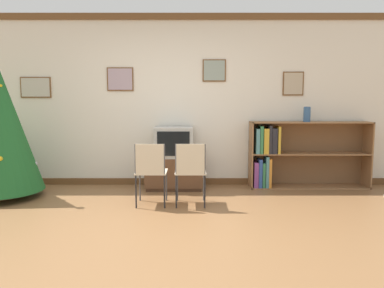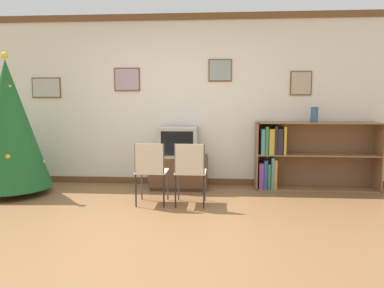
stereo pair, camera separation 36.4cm
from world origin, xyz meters
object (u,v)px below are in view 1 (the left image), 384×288
at_px(tv_console, 176,172).
at_px(folding_chair_left, 152,170).
at_px(television, 175,142).
at_px(vase, 308,114).
at_px(folding_chair_right, 192,170).
at_px(bookshelf, 290,154).
at_px(christmas_tree, 0,126).

bearing_deg(tv_console, folding_chair_left, -104.50).
height_order(tv_console, television, television).
distance_m(folding_chair_left, vase, 2.60).
relative_size(folding_chair_right, vase, 3.53).
xyz_separation_m(folding_chair_right, bookshelf, (1.53, 1.08, 0.05)).
height_order(tv_console, folding_chair_right, folding_chair_right).
xyz_separation_m(tv_console, folding_chair_left, (-0.25, -0.98, 0.22)).
bearing_deg(bookshelf, television, -176.79).
bearing_deg(vase, christmas_tree, -172.22).
relative_size(tv_console, television, 1.49).
bearing_deg(bookshelf, christmas_tree, -171.15).
distance_m(christmas_tree, bookshelf, 4.25).
bearing_deg(television, christmas_tree, -167.04).
xyz_separation_m(christmas_tree, vase, (4.43, 0.60, 0.14)).
xyz_separation_m(folding_chair_right, vase, (1.78, 1.04, 0.68)).
relative_size(christmas_tree, bookshelf, 1.10).
bearing_deg(christmas_tree, folding_chair_right, -9.26).
distance_m(tv_console, vase, 2.23).
bearing_deg(folding_chair_right, vase, 30.15).
xyz_separation_m(christmas_tree, folding_chair_right, (2.64, -0.43, -0.54)).
bearing_deg(christmas_tree, folding_chair_left, -11.41).
relative_size(tv_console, vase, 3.74).
bearing_deg(vase, television, -178.46).
xyz_separation_m(television, bookshelf, (1.79, 0.10, -0.21)).
xyz_separation_m(bookshelf, vase, (0.25, -0.05, 0.63)).
xyz_separation_m(christmas_tree, television, (2.39, 0.55, -0.29)).
bearing_deg(tv_console, bookshelf, 3.12).
bearing_deg(television, vase, 1.54).
relative_size(tv_console, folding_chair_left, 1.06).
bearing_deg(folding_chair_left, christmas_tree, 168.59).
relative_size(christmas_tree, folding_chair_left, 2.48).
bearing_deg(bookshelf, vase, -10.18).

